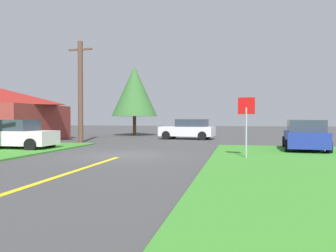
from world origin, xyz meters
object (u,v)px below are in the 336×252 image
(car_approaching_junction, at_px, (188,129))
(barn, at_px, (0,115))
(parked_car_near_building, at_px, (17,135))
(oak_tree_left, at_px, (134,91))
(stop_sign, at_px, (246,116))
(utility_pole_mid, at_px, (80,91))
(car_on_crossroad, at_px, (305,136))

(car_approaching_junction, distance_m, barn, 14.35)
(parked_car_near_building, xyz_separation_m, oak_tree_left, (1.78, 15.89, 3.53))
(oak_tree_left, bearing_deg, barn, -126.19)
(parked_car_near_building, bearing_deg, stop_sign, -9.89)
(oak_tree_left, bearing_deg, utility_pole_mid, -94.91)
(stop_sign, bearing_deg, car_on_crossroad, -115.25)
(utility_pole_mid, height_order, barn, utility_pole_mid)
(car_on_crossroad, height_order, parked_car_near_building, same)
(barn, bearing_deg, utility_pole_mid, -0.48)
(utility_pole_mid, relative_size, oak_tree_left, 1.04)
(utility_pole_mid, bearing_deg, stop_sign, -35.48)
(parked_car_near_building, bearing_deg, utility_pole_mid, 81.22)
(oak_tree_left, height_order, barn, oak_tree_left)
(car_approaching_junction, bearing_deg, barn, 27.82)
(stop_sign, relative_size, parked_car_near_building, 0.65)
(car_on_crossroad, xyz_separation_m, oak_tree_left, (-13.35, 13.83, 3.53))
(car_on_crossroad, bearing_deg, stop_sign, 148.64)
(stop_sign, distance_m, car_on_crossroad, 5.28)
(barn, bearing_deg, oak_tree_left, 53.81)
(stop_sign, height_order, car_approaching_junction, stop_sign)
(car_approaching_junction, relative_size, barn, 0.60)
(parked_car_near_building, height_order, utility_pole_mid, utility_pole_mid)
(stop_sign, distance_m, oak_tree_left, 20.92)
(car_approaching_junction, bearing_deg, parked_car_near_building, 61.45)
(parked_car_near_building, distance_m, utility_pole_mid, 6.53)
(parked_car_near_building, height_order, barn, barn)
(oak_tree_left, bearing_deg, car_approaching_junction, -38.95)
(car_approaching_junction, relative_size, utility_pole_mid, 0.64)
(stop_sign, relative_size, oak_tree_left, 0.38)
(car_on_crossroad, distance_m, oak_tree_left, 19.54)
(car_approaching_junction, xyz_separation_m, barn, (-13.34, -5.15, 1.16))
(stop_sign, xyz_separation_m, car_approaching_junction, (-4.28, 13.16, -0.98))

